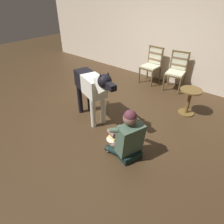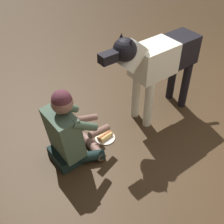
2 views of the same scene
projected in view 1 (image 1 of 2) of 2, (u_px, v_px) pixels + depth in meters
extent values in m
plane|color=#3D2B19|center=(103.00, 112.00, 4.29)|extent=(15.82, 15.82, 0.00)
cube|color=beige|center=(164.00, 33.00, 5.21)|extent=(9.14, 0.10, 2.60)
cylinder|color=brown|center=(152.00, 79.00, 5.30)|extent=(0.04, 0.04, 0.42)
cylinder|color=brown|center=(139.00, 75.00, 5.54)|extent=(0.04, 0.04, 0.42)
cylinder|color=brown|center=(160.00, 75.00, 5.56)|extent=(0.04, 0.04, 0.42)
cylinder|color=brown|center=(147.00, 72.00, 5.80)|extent=(0.04, 0.04, 0.42)
cube|color=brown|center=(150.00, 68.00, 5.42)|extent=(0.48, 0.48, 0.04)
cube|color=beige|center=(150.00, 66.00, 5.40)|extent=(0.44, 0.44, 0.04)
cylinder|color=brown|center=(162.00, 58.00, 5.28)|extent=(0.04, 0.04, 0.52)
cylinder|color=brown|center=(149.00, 55.00, 5.52)|extent=(0.04, 0.04, 0.52)
cube|color=brown|center=(157.00, 47.00, 5.27)|extent=(0.46, 0.06, 0.04)
cube|color=beige|center=(155.00, 56.00, 5.41)|extent=(0.38, 0.07, 0.40)
cube|color=brown|center=(156.00, 53.00, 5.36)|extent=(0.39, 0.07, 0.06)
cube|color=brown|center=(155.00, 60.00, 5.46)|extent=(0.39, 0.07, 0.06)
cylinder|color=brown|center=(179.00, 87.00, 4.91)|extent=(0.04, 0.04, 0.42)
cylinder|color=brown|center=(164.00, 83.00, 5.09)|extent=(0.04, 0.04, 0.42)
cylinder|color=brown|center=(184.00, 81.00, 5.20)|extent=(0.04, 0.04, 0.42)
cylinder|color=brown|center=(169.00, 78.00, 5.39)|extent=(0.04, 0.04, 0.42)
cube|color=brown|center=(175.00, 74.00, 5.02)|extent=(0.52, 0.52, 0.04)
cube|color=beige|center=(176.00, 73.00, 5.00)|extent=(0.48, 0.48, 0.04)
cylinder|color=brown|center=(188.00, 63.00, 4.93)|extent=(0.04, 0.04, 0.52)
cylinder|color=brown|center=(172.00, 60.00, 5.11)|extent=(0.04, 0.04, 0.52)
cube|color=brown|center=(181.00, 52.00, 4.89)|extent=(0.46, 0.11, 0.04)
cube|color=beige|center=(179.00, 62.00, 5.03)|extent=(0.38, 0.10, 0.40)
cube|color=brown|center=(180.00, 58.00, 4.98)|extent=(0.39, 0.11, 0.06)
cube|color=brown|center=(179.00, 65.00, 5.07)|extent=(0.39, 0.11, 0.06)
cube|color=black|center=(130.00, 155.00, 3.12)|extent=(0.34, 0.40, 0.12)
cylinder|color=black|center=(116.00, 152.00, 3.16)|extent=(0.41, 0.15, 0.11)
cylinder|color=#815B50|center=(115.00, 145.00, 3.31)|extent=(0.18, 0.37, 0.09)
cylinder|color=black|center=(132.00, 145.00, 3.30)|extent=(0.37, 0.36, 0.11)
cylinder|color=#815B50|center=(123.00, 142.00, 3.38)|extent=(0.23, 0.37, 0.09)
cube|color=#445C4A|center=(130.00, 139.00, 2.97)|extent=(0.38, 0.47, 0.53)
cylinder|color=#445C4A|center=(116.00, 130.00, 2.91)|extent=(0.30, 0.17, 0.24)
cylinder|color=#815B50|center=(112.00, 134.00, 3.20)|extent=(0.27, 0.19, 0.12)
cylinder|color=#445C4A|center=(134.00, 123.00, 3.06)|extent=(0.30, 0.17, 0.24)
cylinder|color=#815B50|center=(124.00, 129.00, 3.31)|extent=(0.28, 0.12, 0.12)
sphere|color=#815B50|center=(130.00, 118.00, 2.79)|extent=(0.21, 0.21, 0.21)
sphere|color=#522731|center=(130.00, 116.00, 2.77)|extent=(0.19, 0.19, 0.19)
cylinder|color=silver|center=(103.00, 110.00, 3.80)|extent=(0.10, 0.10, 0.61)
cylinder|color=silver|center=(93.00, 113.00, 3.70)|extent=(0.10, 0.10, 0.61)
cylinder|color=black|center=(89.00, 97.00, 4.24)|extent=(0.10, 0.10, 0.61)
cylinder|color=black|center=(80.00, 100.00, 4.15)|extent=(0.10, 0.10, 0.61)
cube|color=silver|center=(94.00, 86.00, 3.58)|extent=(0.56, 0.46, 0.36)
cube|color=black|center=(85.00, 79.00, 3.85)|extent=(0.50, 0.42, 0.34)
cylinder|color=silver|center=(102.00, 85.00, 3.27)|extent=(0.40, 0.32, 0.35)
sphere|color=black|center=(105.00, 81.00, 3.14)|extent=(0.24, 0.24, 0.24)
cube|color=black|center=(111.00, 87.00, 3.01)|extent=(0.20, 0.16, 0.10)
cone|color=black|center=(108.00, 75.00, 3.14)|extent=(0.11, 0.11, 0.11)
cone|color=black|center=(100.00, 77.00, 3.07)|extent=(0.11, 0.11, 0.11)
cylinder|color=black|center=(81.00, 77.00, 4.03)|extent=(0.31, 0.14, 0.21)
cylinder|color=silver|center=(113.00, 139.00, 3.53)|extent=(0.23, 0.23, 0.01)
cylinder|color=#E1B664|center=(112.00, 138.00, 3.50)|extent=(0.18, 0.08, 0.05)
cylinder|color=#E1B664|center=(114.00, 137.00, 3.52)|extent=(0.18, 0.08, 0.05)
cylinder|color=#A14226|center=(113.00, 137.00, 3.51)|extent=(0.19, 0.07, 0.04)
cylinder|color=brown|center=(188.00, 102.00, 4.12)|extent=(0.07, 0.07, 0.55)
cylinder|color=brown|center=(186.00, 113.00, 4.26)|extent=(0.34, 0.34, 0.02)
cylinder|color=brown|center=(191.00, 90.00, 3.96)|extent=(0.45, 0.45, 0.02)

